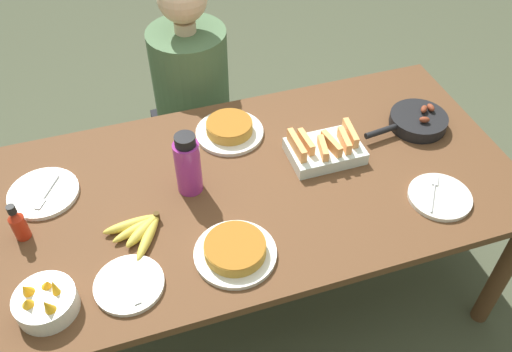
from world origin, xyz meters
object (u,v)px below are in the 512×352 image
object	(u,v)px
melon_tray	(325,149)
empty_plate_far_left	(44,193)
skillet	(417,121)
fruit_bowl_mango	(45,302)
empty_plate_far_right	(129,285)
frittata_plate_center	(229,129)
hot_sauce_bottle	(18,224)
banana_bunch	(140,230)
frittata_plate_side	(235,251)
water_bottle	(188,165)
empty_plate_near_front	(440,197)
person_figure	(194,113)

from	to	relation	value
melon_tray	empty_plate_far_left	distance (m)	1.03
skillet	fruit_bowl_mango	xyz separation A→B (m)	(-1.45, -0.40, 0.01)
melon_tray	empty_plate_far_right	xyz separation A→B (m)	(-0.79, -0.35, -0.03)
frittata_plate_center	hot_sauce_bottle	xyz separation A→B (m)	(-0.79, -0.29, 0.04)
skillet	banana_bunch	bearing A→B (deg)	2.87
frittata_plate_center	empty_plate_far_left	world-z (taller)	frittata_plate_center
melon_tray	frittata_plate_side	world-z (taller)	melon_tray
frittata_plate_side	empty_plate_far_left	xyz separation A→B (m)	(-0.57, 0.46, -0.02)
skillet	water_bottle	world-z (taller)	water_bottle
frittata_plate_side	empty_plate_far_left	size ratio (longest dim) A/B	1.08
banana_bunch	empty_plate_far_left	distance (m)	0.41
water_bottle	fruit_bowl_mango	bearing A→B (deg)	-145.39
melon_tray	empty_plate_near_front	distance (m)	0.44
banana_bunch	skillet	xyz separation A→B (m)	(1.14, 0.20, 0.01)
skillet	water_bottle	distance (m)	0.94
empty_plate_near_front	frittata_plate_center	bearing A→B (deg)	137.32
banana_bunch	hot_sauce_bottle	size ratio (longest dim) A/B	1.38
empty_plate_far_left	person_figure	xyz separation A→B (m)	(0.66, 0.57, -0.24)
empty_plate_far_left	empty_plate_far_right	bearing A→B (deg)	-64.04
empty_plate_near_front	fruit_bowl_mango	size ratio (longest dim) A/B	1.22
frittata_plate_center	empty_plate_far_left	size ratio (longest dim) A/B	1.09
skillet	frittata_plate_side	size ratio (longest dim) A/B	1.36
empty_plate_far_left	skillet	bearing A→B (deg)	-2.94
empty_plate_far_right	water_bottle	distance (m)	0.45
frittata_plate_center	frittata_plate_side	distance (m)	0.59
empty_plate_far_left	fruit_bowl_mango	size ratio (longest dim) A/B	1.36
fruit_bowl_mango	banana_bunch	bearing A→B (deg)	33.48
empty_plate_far_right	water_bottle	xyz separation A→B (m)	(0.27, 0.35, 0.11)
banana_bunch	skillet	bearing A→B (deg)	10.08
empty_plate_far_right	melon_tray	bearing A→B (deg)	24.01
empty_plate_far_left	empty_plate_far_right	size ratio (longest dim) A/B	1.15
water_bottle	empty_plate_far_left	bearing A→B (deg)	165.74
skillet	fruit_bowl_mango	distance (m)	1.50
empty_plate_near_front	empty_plate_far_right	size ratio (longest dim) A/B	1.04
frittata_plate_side	empty_plate_near_front	world-z (taller)	frittata_plate_side
empty_plate_far_left	hot_sauce_bottle	xyz separation A→B (m)	(-0.07, -0.17, 0.06)
skillet	empty_plate_far_right	world-z (taller)	skillet
frittata_plate_center	empty_plate_near_front	size ratio (longest dim) A/B	1.21
banana_bunch	person_figure	bearing A→B (deg)	66.80
melon_tray	hot_sauce_bottle	distance (m)	1.09
fruit_bowl_mango	hot_sauce_bottle	distance (m)	0.31
empty_plate_far_left	hot_sauce_bottle	world-z (taller)	hot_sauce_bottle
banana_bunch	empty_plate_far_left	bearing A→B (deg)	136.84
person_figure	empty_plate_near_front	bearing A→B (deg)	-57.01
empty_plate_near_front	fruit_bowl_mango	world-z (taller)	fruit_bowl_mango
frittata_plate_center	melon_tray	bearing A→B (deg)	-37.34
water_bottle	empty_plate_far_right	bearing A→B (deg)	-128.12
fruit_bowl_mango	water_bottle	xyz separation A→B (m)	(0.51, 0.35, 0.08)
person_figure	fruit_bowl_mango	bearing A→B (deg)	-122.46
empty_plate_near_front	empty_plate_far_right	xyz separation A→B (m)	(-1.09, -0.03, -0.00)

